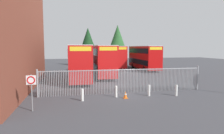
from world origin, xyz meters
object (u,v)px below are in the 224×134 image
Objects in this scene: double_decker_bus_near_gate at (79,61)px; bollard_near_left at (82,95)px; bollard_near_right at (149,90)px; double_decker_bus_behind_fence_right at (144,57)px; double_decker_bus_far_back at (114,56)px; bollard_far_right at (176,90)px; bollard_center_front at (116,92)px; double_decker_bus_behind_fence_left at (101,59)px; speed_limit_sign_post at (31,84)px; traffic_cone_by_gate at (125,95)px.

bollard_near_left is at bearing -90.84° from double_decker_bus_near_gate.
bollard_near_left is 1.00× the size of bollard_near_right.
double_decker_bus_behind_fence_right is 1.00× the size of double_decker_bus_far_back.
bollard_far_right is (7.80, -10.24, -1.95)m from double_decker_bus_near_gate.
double_decker_bus_near_gate is 16.07m from double_decker_bus_far_back.
double_decker_bus_far_back reaches higher than bollard_center_front.
double_decker_bus_far_back is at bearing 77.91° from bollard_center_front.
speed_limit_sign_post is at bearing -114.66° from double_decker_bus_behind_fence_left.
double_decker_bus_behind_fence_left is at bearing -143.37° from double_decker_bus_behind_fence_right.
bollard_near_right is 2.33m from bollard_far_right.
double_decker_bus_far_back is 24.28m from bollard_center_front.
bollard_near_left is 1.00× the size of bollard_far_right.
traffic_cone_by_gate is at bearing -71.80° from double_decker_bus_near_gate.
bollard_center_front is 6.74m from speed_limit_sign_post.
double_decker_bus_behind_fence_left reaches higher than bollard_near_left.
bollard_near_right is 2.23m from traffic_cone_by_gate.
bollard_near_right is (5.52, -9.76, -1.95)m from double_decker_bus_near_gate.
bollard_near_left is (-12.60, -19.84, -1.95)m from double_decker_bus_behind_fence_right.
bollard_near_right is at bearing 14.10° from speed_limit_sign_post.
double_decker_bus_behind_fence_left is 13.21m from traffic_cone_by_gate.
bollard_center_front is at bearing 140.70° from traffic_cone_by_gate.
double_decker_bus_behind_fence_right reaches higher than traffic_cone_by_gate.
bollard_center_front and bollard_far_right have the same top height.
double_decker_bus_near_gate is 11.38× the size of bollard_near_left.
double_decker_bus_near_gate is 4.50× the size of speed_limit_sign_post.
bollard_near_right is at bearing -109.65° from double_decker_bus_behind_fence_right.
double_decker_bus_behind_fence_right is 18.32× the size of traffic_cone_by_gate.
double_decker_bus_behind_fence_right is 6.46m from double_decker_bus_far_back.
double_decker_bus_near_gate is at bearing 73.87° from speed_limit_sign_post.
double_decker_bus_far_back is at bearing 61.19° from double_decker_bus_near_gate.
bollard_near_right is (5.67, 0.42, 0.00)m from bollard_near_left.
double_decker_bus_behind_fence_right and double_decker_bus_far_back have the same top height.
double_decker_bus_far_back is 18.32× the size of traffic_cone_by_gate.
double_decker_bus_near_gate reaches higher than bollard_near_left.
bollard_center_front is (2.67, -9.59, -1.95)m from double_decker_bus_near_gate.
bollard_near_right is (-2.22, -23.84, -1.95)m from double_decker_bus_far_back.
bollard_near_right is at bearing -3.44° from bollard_center_front.
speed_limit_sign_post is (-6.15, -2.43, 1.30)m from bollard_center_front.
double_decker_bus_far_back is 24.70m from traffic_cone_by_gate.
bollard_near_left is 3.48m from traffic_cone_by_gate.
bollard_near_left is 1.00× the size of bollard_center_front.
bollard_far_right is (4.43, -13.14, -1.95)m from double_decker_bus_behind_fence_left.
double_decker_bus_behind_fence_right is at bearing 37.79° from double_decker_bus_near_gate.
traffic_cone_by_gate is (-4.47, 0.11, -0.19)m from bollard_far_right.
double_decker_bus_behind_fence_left reaches higher than bollard_center_front.
bollard_far_right is 1.61× the size of traffic_cone_by_gate.
double_decker_bus_far_back is (7.74, 14.08, 0.00)m from double_decker_bus_near_gate.
bollard_center_front is at bearing -74.42° from double_decker_bus_near_gate.
bollard_center_front is at bearing 176.56° from bollard_near_right.
bollard_far_right is 4.48m from traffic_cone_by_gate.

